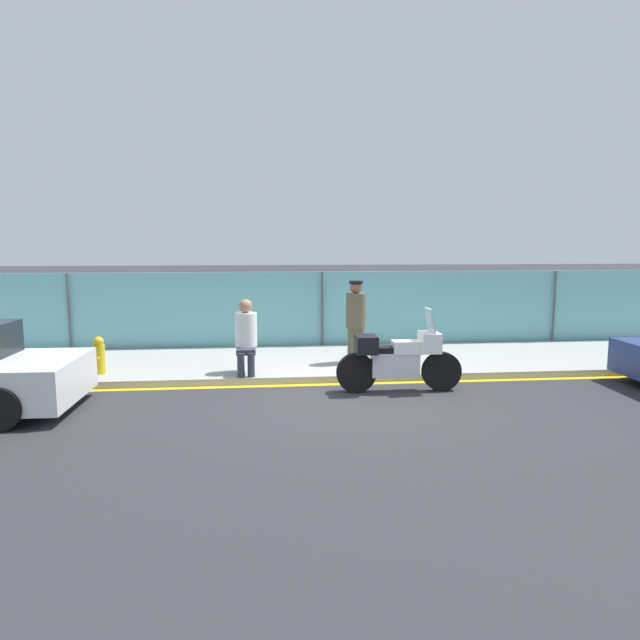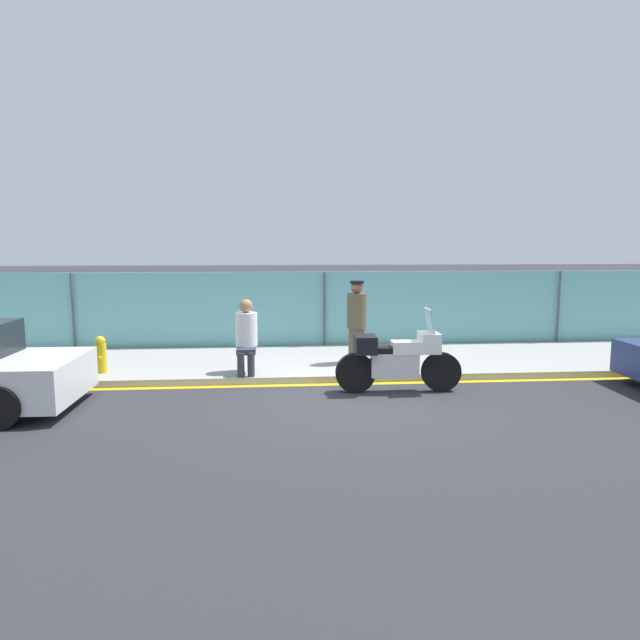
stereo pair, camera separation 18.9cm
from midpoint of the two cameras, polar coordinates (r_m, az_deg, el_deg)
name	(u,v)px [view 1 (the left image)]	position (r m, az deg, el deg)	size (l,w,h in m)	color
ground_plane	(352,401)	(9.36, 2.60, -8.09)	(120.00, 120.00, 0.00)	#2D2D33
sidewalk	(330,361)	(12.09, 0.60, -4.17)	(43.04, 3.26, 0.13)	#9E9E99
curb_paint_stripe	(342,384)	(10.44, 1.68, -6.41)	(43.04, 0.18, 0.01)	gold
storefront_fence	(322,311)	(13.64, -0.22, 0.91)	(40.89, 0.17, 1.88)	#6BB2B7
motorcycle	(398,358)	(9.89, 7.29, -3.83)	(2.18, 0.53, 1.45)	black
officer_standing	(356,321)	(11.59, 3.12, -0.10)	(0.40, 0.40, 1.67)	brown
person_seated_on_curb	(246,333)	(10.75, -7.91, -1.25)	(0.41, 0.72, 1.38)	#2D3342
fire_hydrant	(99,355)	(11.43, -21.66, -3.31)	(0.21, 0.26, 0.70)	gold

